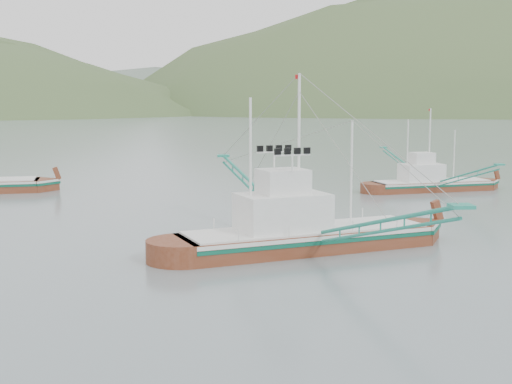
{
  "coord_description": "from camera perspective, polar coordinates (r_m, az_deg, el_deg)",
  "views": [
    {
      "loc": [
        -3.58,
        -40.61,
        9.43
      ],
      "look_at": [
        0.0,
        6.0,
        3.2
      ],
      "focal_mm": 50.0,
      "sensor_mm": 36.0,
      "label": 1
    }
  ],
  "objects": [
    {
      "name": "main_boat",
      "position": [
        44.07,
        3.85,
        -1.72
      ],
      "size": [
        16.49,
        28.05,
        11.71
      ],
      "rotation": [
        0.0,
        0.0,
        0.33
      ],
      "color": "#632A14",
      "rests_on": "ground"
    },
    {
      "name": "ground",
      "position": [
        41.84,
        0.63,
        -5.43
      ],
      "size": [
        1200.0,
        1200.0,
        0.0
      ],
      "primitive_type": "plane",
      "color": "slate",
      "rests_on": "ground"
    },
    {
      "name": "bg_boat_right",
      "position": [
        74.32,
        13.82,
        1.3
      ],
      "size": [
        12.68,
        21.95,
        8.99
      ],
      "rotation": [
        0.0,
        0.0,
        0.21
      ],
      "color": "#632A14",
      "rests_on": "ground"
    },
    {
      "name": "ridge_distant",
      "position": [
        601.62,
        -1.2,
        6.69
      ],
      "size": [
        960.0,
        400.0,
        240.0
      ],
      "primitive_type": "ellipsoid",
      "color": "slate",
      "rests_on": "ground"
    }
  ]
}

